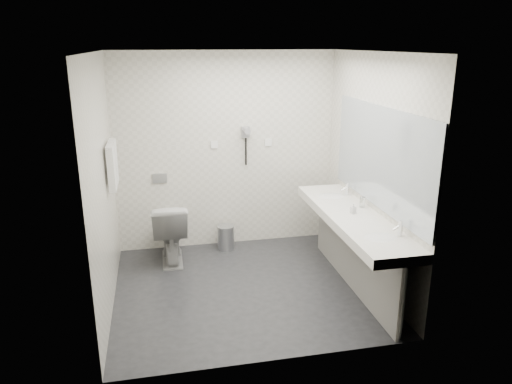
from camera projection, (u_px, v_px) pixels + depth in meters
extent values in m
plane|color=#242428|center=(245.00, 288.00, 5.33)|extent=(2.80, 2.80, 0.00)
plane|color=white|center=(244.00, 52.00, 4.59)|extent=(2.80, 2.80, 0.00)
plane|color=silver|center=(226.00, 152.00, 6.18)|extent=(2.80, 0.00, 2.80)
plane|color=silver|center=(275.00, 223.00, 3.75)|extent=(2.80, 0.00, 2.80)
plane|color=silver|center=(103.00, 186.00, 4.69)|extent=(0.00, 2.60, 2.60)
plane|color=silver|center=(372.00, 171.00, 5.24)|extent=(0.00, 2.60, 2.60)
cube|color=white|center=(353.00, 218.00, 5.13)|extent=(0.55, 2.20, 0.10)
cube|color=gray|center=(353.00, 255.00, 5.26)|extent=(0.03, 2.15, 0.75)
cylinder|color=silver|center=(402.00, 303.00, 4.29)|extent=(0.06, 0.06, 0.75)
cylinder|color=silver|center=(323.00, 222.00, 6.24)|extent=(0.06, 0.06, 0.75)
cube|color=#B2BCC6|center=(380.00, 158.00, 4.99)|extent=(0.02, 2.20, 1.05)
ellipsoid|color=white|center=(380.00, 239.00, 4.51)|extent=(0.40, 0.31, 0.05)
ellipsoid|color=white|center=(331.00, 197.00, 5.73)|extent=(0.40, 0.31, 0.05)
cylinder|color=silver|center=(400.00, 228.00, 4.52)|extent=(0.04, 0.04, 0.15)
cylinder|color=silver|center=(347.00, 189.00, 5.74)|extent=(0.04, 0.04, 0.15)
imported|color=white|center=(353.00, 209.00, 5.12)|extent=(0.06, 0.06, 0.11)
cylinder|color=silver|center=(362.00, 202.00, 5.31)|extent=(0.07, 0.07, 0.11)
imported|color=white|center=(170.00, 231.00, 5.91)|extent=(0.44, 0.75, 0.76)
cube|color=#B2B5BA|center=(160.00, 178.00, 6.08)|extent=(0.18, 0.02, 0.12)
cylinder|color=#B2B5BA|center=(226.00, 238.00, 6.28)|extent=(0.29, 0.29, 0.31)
cylinder|color=#B2B5BA|center=(226.00, 226.00, 6.24)|extent=(0.22, 0.22, 0.02)
cylinder|color=silver|center=(110.00, 145.00, 5.12)|extent=(0.02, 0.62, 0.02)
cube|color=white|center=(112.00, 168.00, 5.06)|extent=(0.07, 0.24, 0.48)
cube|color=white|center=(113.00, 162.00, 5.32)|extent=(0.07, 0.24, 0.48)
cube|color=gray|center=(246.00, 132.00, 6.12)|extent=(0.10, 0.04, 0.14)
cylinder|color=gray|center=(247.00, 131.00, 6.05)|extent=(0.08, 0.14, 0.08)
cylinder|color=black|center=(246.00, 152.00, 6.18)|extent=(0.02, 0.02, 0.35)
cube|color=white|center=(214.00, 145.00, 6.11)|extent=(0.09, 0.02, 0.09)
cube|color=white|center=(268.00, 142.00, 6.24)|extent=(0.09, 0.02, 0.09)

